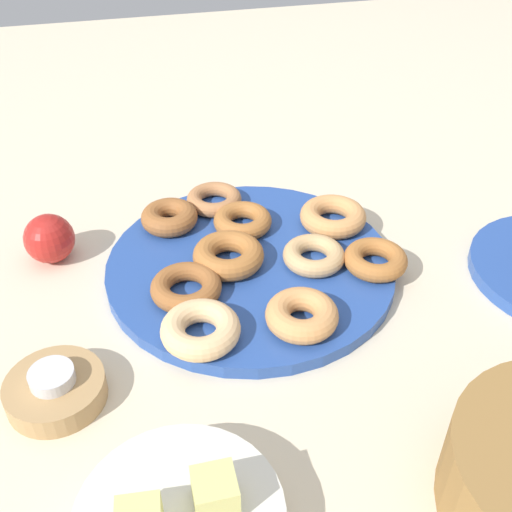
% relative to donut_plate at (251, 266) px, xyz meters
% --- Properties ---
extents(ground_plane, '(2.40, 2.40, 0.00)m').
position_rel_donut_plate_xyz_m(ground_plane, '(0.00, 0.00, -0.01)').
color(ground_plane, beige).
extents(donut_plate, '(0.38, 0.38, 0.02)m').
position_rel_donut_plate_xyz_m(donut_plate, '(0.00, 0.00, 0.00)').
color(donut_plate, '#284C9E').
rests_on(donut_plate, ground_plane).
extents(donut_0, '(0.13, 0.13, 0.03)m').
position_rel_donut_plate_xyz_m(donut_0, '(0.03, 0.00, 0.02)').
color(donut_0, '#AD6B33').
rests_on(donut_0, donut_plate).
extents(donut_1, '(0.13, 0.13, 0.03)m').
position_rel_donut_plate_xyz_m(donut_1, '(-0.14, -0.05, 0.02)').
color(donut_1, tan).
rests_on(donut_1, donut_plate).
extents(donut_2, '(0.12, 0.12, 0.02)m').
position_rel_donut_plate_xyz_m(donut_2, '(0.09, 0.05, 0.02)').
color(donut_2, '#995B2D').
rests_on(donut_2, donut_plate).
extents(donut_3, '(0.11, 0.11, 0.03)m').
position_rel_donut_plate_xyz_m(donut_3, '(-0.03, 0.13, 0.02)').
color(donut_3, tan).
rests_on(donut_3, donut_plate).
extents(donut_4, '(0.08, 0.08, 0.02)m').
position_rel_donut_plate_xyz_m(donut_4, '(0.02, -0.15, 0.02)').
color(donut_4, '#B27547').
rests_on(donut_4, donut_plate).
extents(donut_5, '(0.12, 0.12, 0.02)m').
position_rel_donut_plate_xyz_m(donut_5, '(-0.16, 0.05, 0.02)').
color(donut_5, '#AD6B33').
rests_on(donut_5, donut_plate).
extents(donut_6, '(0.13, 0.13, 0.03)m').
position_rel_donut_plate_xyz_m(donut_6, '(0.09, 0.13, 0.02)').
color(donut_6, '#EABC84').
rests_on(donut_6, donut_plate).
extents(donut_7, '(0.11, 0.11, 0.03)m').
position_rel_donut_plate_xyz_m(donut_7, '(0.09, -0.11, 0.02)').
color(donut_7, '#995B2D').
rests_on(donut_7, donut_plate).
extents(donut_8, '(0.10, 0.10, 0.03)m').
position_rel_donut_plate_xyz_m(donut_8, '(-0.01, -0.08, 0.02)').
color(donut_8, '#AD6B33').
rests_on(donut_8, donut_plate).
extents(donut_9, '(0.11, 0.11, 0.02)m').
position_rel_donut_plate_xyz_m(donut_9, '(-0.08, 0.02, 0.02)').
color(donut_9, tan).
rests_on(donut_9, donut_plate).
extents(candle_holder, '(0.11, 0.11, 0.03)m').
position_rel_donut_plate_xyz_m(candle_holder, '(0.25, 0.16, 0.00)').
color(candle_holder, tan).
rests_on(candle_holder, ground_plane).
extents(tealight, '(0.05, 0.05, 0.01)m').
position_rel_donut_plate_xyz_m(tealight, '(0.25, 0.16, 0.03)').
color(tealight, silver).
rests_on(tealight, candle_holder).
extents(melon_chunk_left, '(0.04, 0.04, 0.04)m').
position_rel_donut_plate_xyz_m(melon_chunk_left, '(0.11, 0.35, 0.05)').
color(melon_chunk_left, '#DBD67A').
rests_on(melon_chunk_left, fruit_bowl).
extents(apple, '(0.07, 0.07, 0.07)m').
position_rel_donut_plate_xyz_m(apple, '(0.26, -0.09, 0.03)').
color(apple, red).
rests_on(apple, ground_plane).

